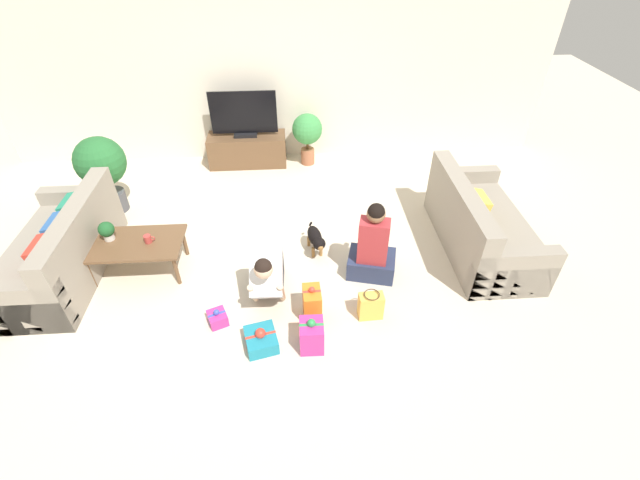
% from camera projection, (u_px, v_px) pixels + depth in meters
% --- Properties ---
extents(ground_plane, '(16.00, 16.00, 0.00)m').
position_uv_depth(ground_plane, '(280.00, 255.00, 5.15)').
color(ground_plane, beige).
extents(wall_back, '(8.40, 0.06, 2.60)m').
position_uv_depth(wall_back, '(276.00, 75.00, 6.39)').
color(wall_back, silver).
rests_on(wall_back, ground_plane).
extents(sofa_left, '(0.89, 1.83, 0.85)m').
position_uv_depth(sofa_left, '(61.00, 252.00, 4.74)').
color(sofa_left, gray).
rests_on(sofa_left, ground_plane).
extents(sofa_right, '(0.89, 1.83, 0.85)m').
position_uv_depth(sofa_right, '(479.00, 226.00, 5.12)').
color(sofa_right, gray).
rests_on(sofa_right, ground_plane).
extents(coffee_table, '(1.04, 0.62, 0.41)m').
position_uv_depth(coffee_table, '(135.00, 245.00, 4.72)').
color(coffee_table, brown).
rests_on(coffee_table, ground_plane).
extents(tv_console, '(1.20, 0.45, 0.49)m').
position_uv_depth(tv_console, '(248.00, 150.00, 6.80)').
color(tv_console, brown).
rests_on(tv_console, ground_plane).
extents(tv, '(1.00, 0.20, 0.69)m').
position_uv_depth(tv, '(244.00, 116.00, 6.45)').
color(tv, black).
rests_on(tv, tv_console).
extents(potted_plant_back_right, '(0.47, 0.47, 0.82)m').
position_uv_depth(potted_plant_back_right, '(307.00, 132.00, 6.62)').
color(potted_plant_back_right, '#A36042').
rests_on(potted_plant_back_right, ground_plane).
extents(potted_plant_corner_left, '(0.63, 0.63, 1.06)m').
position_uv_depth(potted_plant_corner_left, '(102.00, 166.00, 5.50)').
color(potted_plant_corner_left, '#4C4C51').
rests_on(potted_plant_corner_left, ground_plane).
extents(person_kneeling, '(0.36, 0.80, 0.77)m').
position_uv_depth(person_kneeling, '(268.00, 274.00, 4.42)').
color(person_kneeling, '#23232D').
rests_on(person_kneeling, ground_plane).
extents(person_sitting, '(0.60, 0.56, 0.97)m').
position_uv_depth(person_sitting, '(373.00, 250.00, 4.69)').
color(person_sitting, '#283351').
rests_on(person_sitting, ground_plane).
extents(dog, '(0.23, 0.54, 0.34)m').
position_uv_depth(dog, '(316.00, 238.00, 5.05)').
color(dog, black).
rests_on(dog, ground_plane).
extents(gift_box_a, '(0.35, 0.38, 0.22)m').
position_uv_depth(gift_box_a, '(261.00, 339.00, 4.07)').
color(gift_box_a, teal).
rests_on(gift_box_a, ground_plane).
extents(gift_box_b, '(0.24, 0.25, 0.18)m').
position_uv_depth(gift_box_b, '(218.00, 318.00, 4.30)').
color(gift_box_b, '#CC3389').
rests_on(gift_box_b, ground_plane).
extents(gift_box_c, '(0.23, 0.25, 0.37)m').
position_uv_depth(gift_box_c, '(312.00, 335.00, 4.01)').
color(gift_box_c, '#CC3389').
rests_on(gift_box_c, ground_plane).
extents(gift_box_d, '(0.19, 0.27, 0.41)m').
position_uv_depth(gift_box_d, '(312.00, 303.00, 4.30)').
color(gift_box_d, orange).
rests_on(gift_box_d, ground_plane).
extents(gift_bag_a, '(0.25, 0.17, 0.32)m').
position_uv_depth(gift_bag_a, '(371.00, 306.00, 4.31)').
color(gift_bag_a, '#E5B74C').
rests_on(gift_bag_a, ground_plane).
extents(mug, '(0.12, 0.08, 0.09)m').
position_uv_depth(mug, '(148.00, 239.00, 4.67)').
color(mug, '#B23D38').
rests_on(mug, coffee_table).
extents(tabletop_plant, '(0.17, 0.17, 0.22)m').
position_uv_depth(tabletop_plant, '(107.00, 230.00, 4.67)').
color(tabletop_plant, beige).
rests_on(tabletop_plant, coffee_table).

